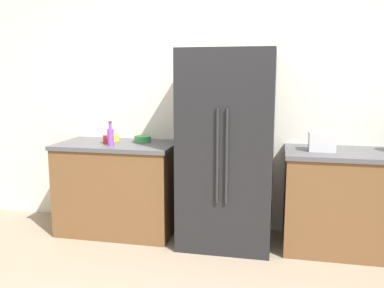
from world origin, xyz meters
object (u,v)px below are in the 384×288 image
object	(u,v)px
bottle_a	(111,136)
toaster	(322,142)
cup_b	(107,139)
bowl_b	(112,138)
refrigerator	(227,149)
bowl_a	(143,139)

from	to	relation	value
bottle_a	toaster	bearing A→B (deg)	3.55
cup_b	bowl_b	size ratio (longest dim) A/B	0.53
bottle_a	refrigerator	bearing A→B (deg)	5.21
refrigerator	bottle_a	world-z (taller)	refrigerator
bottle_a	cup_b	world-z (taller)	bottle_a
refrigerator	bottle_a	distance (m)	1.13
refrigerator	bowl_b	distance (m)	1.24
toaster	bowl_a	distance (m)	1.75
bowl_b	bottle_a	bearing A→B (deg)	-68.27
refrigerator	bowl_b	size ratio (longest dim) A/B	12.18
toaster	bowl_a	bearing A→B (deg)	174.93
bottle_a	bowl_a	world-z (taller)	bottle_a
bowl_b	refrigerator	bearing A→B (deg)	-8.08
toaster	bowl_a	size ratio (longest dim) A/B	1.36
toaster	bottle_a	bearing A→B (deg)	-176.45
toaster	bottle_a	xyz separation A→B (m)	(-1.97, -0.12, 0.01)
refrigerator	bowl_b	world-z (taller)	refrigerator
toaster	bowl_b	bearing A→B (deg)	175.74
cup_b	bowl_a	bearing A→B (deg)	25.79
bowl_a	bowl_b	size ratio (longest dim) A/B	1.13
bowl_a	bowl_b	xyz separation A→B (m)	(-0.34, 0.00, -0.00)
refrigerator	cup_b	bearing A→B (deg)	179.13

